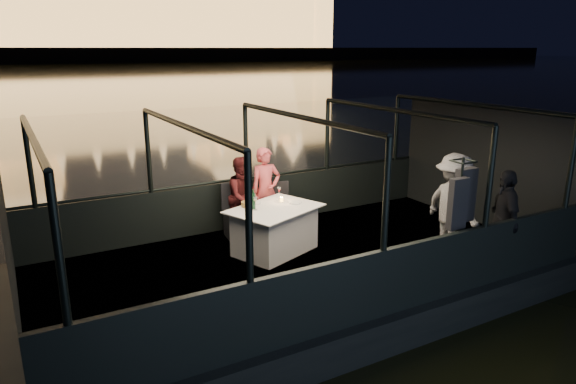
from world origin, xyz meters
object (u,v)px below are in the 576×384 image
person_woman_coral (266,192)px  passenger_dark (504,214)px  dining_table_central (275,230)px  chair_port_right (282,208)px  person_man_maroon (243,195)px  chair_port_left (238,213)px  coat_stand (457,224)px  passenger_stripe (453,205)px  wine_bottle (253,200)px

person_woman_coral → passenger_dark: bearing=-50.7°
dining_table_central → chair_port_right: size_ratio=1.60×
chair_port_right → person_man_maroon: size_ratio=0.63×
dining_table_central → person_woman_coral: 1.08m
chair_port_left → chair_port_right: chair_port_left is taller
coat_stand → person_woman_coral: size_ratio=1.18×
dining_table_central → person_woman_coral: bearing=71.3°
coat_stand → person_man_maroon: size_ratio=1.29×
chair_port_right → person_woman_coral: size_ratio=0.57×
dining_table_central → coat_stand: 2.90m
chair_port_left → person_woman_coral: person_woman_coral is taller
chair_port_right → person_man_maroon: bearing=-178.5°
chair_port_left → passenger_dark: passenger_dark is taller
person_man_maroon → passenger_stripe: passenger_stripe is taller
dining_table_central → chair_port_right: chair_port_right is taller
wine_bottle → passenger_stripe: bearing=-30.7°
coat_stand → wine_bottle: coat_stand is taller
wine_bottle → passenger_dark: bearing=-37.1°
coat_stand → person_woman_coral: 3.54m
chair_port_left → chair_port_right: bearing=-2.1°
passenger_stripe → passenger_dark: bearing=-150.3°
coat_stand → person_woman_coral: coat_stand is taller
dining_table_central → person_woman_coral: person_woman_coral is taller
dining_table_central → wine_bottle: wine_bottle is taller
chair_port_right → person_woman_coral: (-0.25, 0.16, 0.30)m
chair_port_right → passenger_dark: passenger_dark is taller
chair_port_left → chair_port_right: (0.82, -0.14, 0.00)m
dining_table_central → passenger_dark: (2.78, -2.23, 0.47)m
passenger_stripe → person_woman_coral: bearing=44.8°
passenger_dark → chair_port_left: bearing=-105.3°
dining_table_central → person_woman_coral: (0.32, 0.96, 0.36)m
chair_port_left → coat_stand: 3.81m
chair_port_left → person_woman_coral: bearing=9.7°
chair_port_left → wine_bottle: 0.95m
dining_table_central → chair_port_left: size_ratio=1.52×
person_woman_coral → wine_bottle: size_ratio=4.86×
passenger_dark → person_woman_coral: bearing=-111.3°
chair_port_left → chair_port_right: 0.83m
chair_port_right → wine_bottle: 1.22m
chair_port_left → coat_stand: bearing=-51.3°
dining_table_central → person_man_maroon: bearing=96.1°
dining_table_central → wine_bottle: size_ratio=4.48×
person_man_maroon → dining_table_central: bearing=-100.8°
chair_port_right → wine_bottle: bearing=-124.4°
coat_stand → person_man_maroon: (-1.80, 3.31, -0.15)m
person_woman_coral → passenger_dark: size_ratio=1.02×
passenger_stripe → passenger_dark: size_ratio=1.10×
chair_port_right → dining_table_central: bearing=-107.2°
dining_table_central → person_man_maroon: size_ratio=1.01×
dining_table_central → chair_port_right: bearing=54.3°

